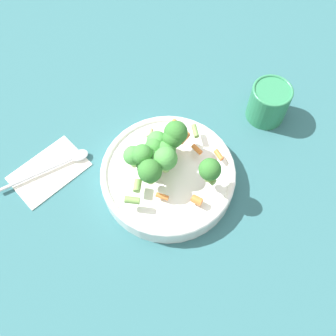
{
  "coord_description": "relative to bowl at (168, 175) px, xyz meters",
  "views": [
    {
      "loc": [
        -0.25,
        -0.26,
        0.72
      ],
      "look_at": [
        0.0,
        0.0,
        0.05
      ],
      "focal_mm": 42.0,
      "sensor_mm": 36.0,
      "label": 1
    }
  ],
  "objects": [
    {
      "name": "pasta_salad",
      "position": [
        -0.0,
        0.01,
        0.07
      ],
      "size": [
        0.22,
        0.18,
        0.08
      ],
      "color": "#8CB766",
      "rests_on": "bowl"
    },
    {
      "name": "napkin",
      "position": [
        -0.16,
        0.19,
        -0.02
      ],
      "size": [
        0.15,
        0.1,
        0.01
      ],
      "color": "white",
      "rests_on": "ground_plane"
    },
    {
      "name": "spoon",
      "position": [
        -0.14,
        0.18,
        -0.01
      ],
      "size": [
        0.19,
        0.07,
        0.01
      ],
      "rotation": [
        0.0,
        0.0,
        12.29
      ],
      "color": "silver",
      "rests_on": "napkin"
    },
    {
      "name": "ground_plane",
      "position": [
        0.0,
        0.0,
        -0.02
      ],
      "size": [
        3.0,
        3.0,
        0.0
      ],
      "primitive_type": "plane",
      "color": "#2D6066"
    },
    {
      "name": "cup",
      "position": [
        0.27,
        -0.03,
        0.02
      ],
      "size": [
        0.09,
        0.09,
        0.09
      ],
      "color": "#2D7F51",
      "rests_on": "ground_plane"
    },
    {
      "name": "bowl",
      "position": [
        0.0,
        0.0,
        0.0
      ],
      "size": [
        0.27,
        0.27,
        0.04
      ],
      "color": "white",
      "rests_on": "ground_plane"
    }
  ]
}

